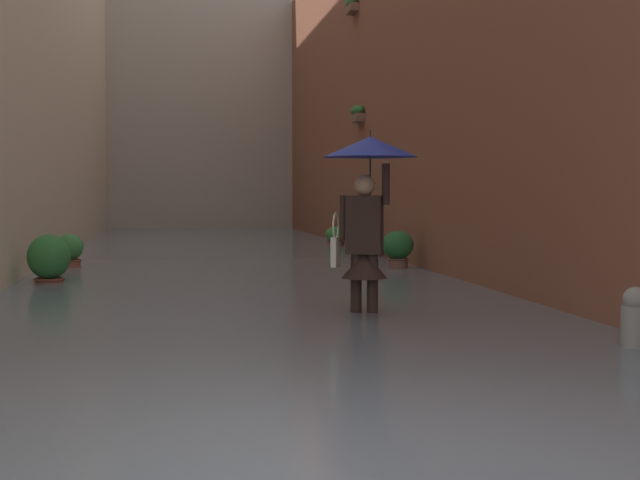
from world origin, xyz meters
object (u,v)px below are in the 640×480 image
person_wading (367,191)px  mooring_bollard (635,330)px  potted_plant_mid_left (367,247)px  potted_plant_near_right (69,255)px  potted_plant_far_left (398,251)px  potted_plant_mid_right (49,262)px  potted_plant_near_left (336,238)px

person_wading → mooring_bollard: bearing=124.1°
potted_plant_mid_left → potted_plant_near_right: bearing=19.9°
potted_plant_far_left → potted_plant_mid_right: bearing=17.3°
potted_plant_mid_left → potted_plant_near_left: potted_plant_mid_left is taller
potted_plant_mid_left → mooring_bollard: 11.34m
potted_plant_mid_right → potted_plant_near_right: 2.72m
person_wading → potted_plant_far_left: bearing=-106.7°
person_wading → potted_plant_mid_left: 9.00m
potted_plant_near_right → mooring_bollard: 10.84m
person_wading → mooring_bollard: 3.34m
potted_plant_mid_left → potted_plant_mid_right: bearing=40.2°
person_wading → potted_plant_mid_right: person_wading is taller
potted_plant_mid_left → mooring_bollard: bearing=89.8°
potted_plant_mid_left → potted_plant_near_left: size_ratio=1.01×
potted_plant_mid_left → mooring_bollard: size_ratio=0.94×
potted_plant_far_left → potted_plant_near_left: bearing=-91.1°
potted_plant_mid_left → potted_plant_far_left: bearing=88.2°
potted_plant_mid_left → potted_plant_far_left: size_ratio=0.79×
potted_plant_near_left → potted_plant_far_left: 6.97m
person_wading → potted_plant_mid_right: 5.61m
mooring_bollard → potted_plant_mid_left: bearing=-90.2°
person_wading → mooring_bollard: (-1.76, 2.59, -1.16)m
potted_plant_mid_right → mooring_bollard: potted_plant_mid_right is taller
potted_plant_mid_right → potted_plant_near_left: potted_plant_mid_right is taller
potted_plant_mid_right → person_wading: bearing=133.8°
potted_plant_mid_left → potted_plant_near_left: bearing=-90.6°
potted_plant_mid_left → potted_plant_far_left: (0.09, 3.04, 0.12)m
person_wading → potted_plant_near_left: bearing=-98.3°
mooring_bollard → potted_plant_near_right: bearing=-59.0°
potted_plant_near_left → potted_plant_far_left: (0.13, 6.96, 0.13)m
potted_plant_mid_right → potted_plant_near_right: potted_plant_mid_right is taller
potted_plant_mid_right → mooring_bollard: bearing=130.3°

